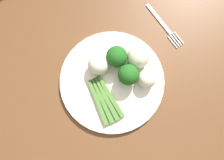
% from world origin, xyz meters
% --- Properties ---
extents(ground_plane, '(6.00, 6.00, 0.02)m').
position_xyz_m(ground_plane, '(0.00, 0.00, -0.01)').
color(ground_plane, gray).
extents(dining_table, '(1.13, 0.89, 0.76)m').
position_xyz_m(dining_table, '(0.00, 0.00, 0.64)').
color(dining_table, brown).
rests_on(dining_table, ground_plane).
extents(plate, '(0.30, 0.30, 0.01)m').
position_xyz_m(plate, '(0.07, -0.02, 0.77)').
color(plate, silver).
rests_on(plate, dining_table).
extents(asparagus_bundle, '(0.06, 0.14, 0.01)m').
position_xyz_m(asparagus_bundle, '(0.12, 0.02, 0.78)').
color(asparagus_bundle, '#47752D').
rests_on(asparagus_bundle, plate).
extents(broccoli_left, '(0.06, 0.06, 0.07)m').
position_xyz_m(broccoli_left, '(0.03, -0.00, 0.81)').
color(broccoli_left, '#4C7F2B').
rests_on(broccoli_left, plate).
extents(broccoli_back_right, '(0.06, 0.06, 0.07)m').
position_xyz_m(broccoli_back_right, '(0.03, -0.06, 0.81)').
color(broccoli_back_right, '#4C7F2B').
rests_on(broccoli_back_right, plate).
extents(cauliflower_mid, '(0.05, 0.05, 0.05)m').
position_xyz_m(cauliflower_mid, '(-0.01, 0.03, 0.80)').
color(cauliflower_mid, silver).
rests_on(cauliflower_mid, plate).
extents(cauliflower_near_center, '(0.06, 0.06, 0.06)m').
position_xyz_m(cauliflower_near_center, '(-0.02, -0.03, 0.80)').
color(cauliflower_near_center, beige).
rests_on(cauliflower_near_center, plate).
extents(cauliflower_right, '(0.06, 0.06, 0.06)m').
position_xyz_m(cauliflower_right, '(0.08, -0.07, 0.80)').
color(cauliflower_right, silver).
rests_on(cauliflower_right, plate).
extents(fork, '(0.03, 0.17, 0.00)m').
position_xyz_m(fork, '(-0.15, -0.08, 0.76)').
color(fork, silver).
rests_on(fork, dining_table).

